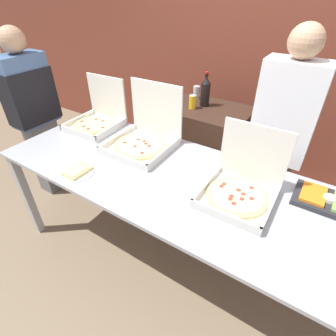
{
  "coord_description": "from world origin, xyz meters",
  "views": [
    {
      "loc": [
        0.76,
        -1.18,
        1.91
      ],
      "look_at": [
        0.0,
        0.0,
        0.92
      ],
      "focal_mm": 28.0,
      "sensor_mm": 36.0,
      "label": 1
    }
  ],
  "objects_px": {
    "veggie_tray": "(328,201)",
    "soda_can_colored": "(193,102)",
    "soda_bottle": "(205,91)",
    "pizza_box_far_right": "(241,186)",
    "pizza_box_far_left": "(97,118)",
    "paper_plate_front_right": "(78,172)",
    "person_server_vest": "(34,110)",
    "person_guest_cap": "(277,147)",
    "pizza_box_near_left": "(144,137)",
    "soda_can_silver": "(196,92)"
  },
  "relations": [
    {
      "from": "pizza_box_far_left",
      "to": "person_guest_cap",
      "type": "bearing_deg",
      "value": 12.84
    },
    {
      "from": "pizza_box_far_left",
      "to": "paper_plate_front_right",
      "type": "distance_m",
      "value": 0.72
    },
    {
      "from": "soda_can_colored",
      "to": "person_server_vest",
      "type": "distance_m",
      "value": 1.52
    },
    {
      "from": "soda_can_colored",
      "to": "person_server_vest",
      "type": "xyz_separation_m",
      "value": [
        -1.3,
        -0.78,
        -0.1
      ]
    },
    {
      "from": "pizza_box_far_right",
      "to": "veggie_tray",
      "type": "xyz_separation_m",
      "value": [
        0.45,
        0.21,
        -0.05
      ]
    },
    {
      "from": "pizza_box_far_right",
      "to": "person_server_vest",
      "type": "xyz_separation_m",
      "value": [
        -2.08,
        0.06,
        -0.02
      ]
    },
    {
      "from": "pizza_box_far_left",
      "to": "soda_bottle",
      "type": "xyz_separation_m",
      "value": [
        0.68,
        0.73,
        0.15
      ]
    },
    {
      "from": "pizza_box_near_left",
      "to": "soda_can_colored",
      "type": "height_order",
      "value": "pizza_box_near_left"
    },
    {
      "from": "veggie_tray",
      "to": "soda_can_silver",
      "type": "distance_m",
      "value": 1.6
    },
    {
      "from": "pizza_box_far_left",
      "to": "veggie_tray",
      "type": "xyz_separation_m",
      "value": [
        1.85,
        -0.02,
        -0.05
      ]
    },
    {
      "from": "pizza_box_far_right",
      "to": "paper_plate_front_right",
      "type": "distance_m",
      "value": 1.06
    },
    {
      "from": "soda_can_silver",
      "to": "person_server_vest",
      "type": "xyz_separation_m",
      "value": [
        -1.21,
        -1.03,
        -0.1
      ]
    },
    {
      "from": "soda_can_colored",
      "to": "person_guest_cap",
      "type": "height_order",
      "value": "person_guest_cap"
    },
    {
      "from": "veggie_tray",
      "to": "person_guest_cap",
      "type": "relative_size",
      "value": 0.22
    },
    {
      "from": "pizza_box_near_left",
      "to": "person_server_vest",
      "type": "distance_m",
      "value": 1.25
    },
    {
      "from": "person_server_vest",
      "to": "person_guest_cap",
      "type": "bearing_deg",
      "value": 104.87
    },
    {
      "from": "veggie_tray",
      "to": "person_server_vest",
      "type": "bearing_deg",
      "value": -176.72
    },
    {
      "from": "paper_plate_front_right",
      "to": "person_server_vest",
      "type": "height_order",
      "value": "person_server_vest"
    },
    {
      "from": "soda_can_colored",
      "to": "person_guest_cap",
      "type": "xyz_separation_m",
      "value": [
        0.83,
        -0.21,
        -0.11
      ]
    },
    {
      "from": "veggie_tray",
      "to": "person_server_vest",
      "type": "relative_size",
      "value": 0.23
    },
    {
      "from": "pizza_box_far_right",
      "to": "person_server_vest",
      "type": "distance_m",
      "value": 2.08
    },
    {
      "from": "paper_plate_front_right",
      "to": "person_guest_cap",
      "type": "xyz_separation_m",
      "value": [
        1.05,
        1.0,
        0.03
      ]
    },
    {
      "from": "pizza_box_far_left",
      "to": "soda_can_colored",
      "type": "xyz_separation_m",
      "value": [
        0.61,
        0.61,
        0.08
      ]
    },
    {
      "from": "soda_can_silver",
      "to": "veggie_tray",
      "type": "bearing_deg",
      "value": -33.63
    },
    {
      "from": "pizza_box_near_left",
      "to": "pizza_box_far_left",
      "type": "xyz_separation_m",
      "value": [
        -0.56,
        0.06,
        -0.01
      ]
    },
    {
      "from": "pizza_box_near_left",
      "to": "soda_bottle",
      "type": "distance_m",
      "value": 0.81
    },
    {
      "from": "soda_bottle",
      "to": "pizza_box_far_left",
      "type": "bearing_deg",
      "value": -132.74
    },
    {
      "from": "soda_bottle",
      "to": "soda_can_colored",
      "type": "xyz_separation_m",
      "value": [
        -0.06,
        -0.12,
        -0.07
      ]
    },
    {
      "from": "soda_can_colored",
      "to": "person_server_vest",
      "type": "bearing_deg",
      "value": -149.15
    },
    {
      "from": "paper_plate_front_right",
      "to": "soda_can_colored",
      "type": "xyz_separation_m",
      "value": [
        0.21,
        1.21,
        0.14
      ]
    },
    {
      "from": "veggie_tray",
      "to": "soda_can_colored",
      "type": "height_order",
      "value": "soda_can_colored"
    },
    {
      "from": "soda_can_silver",
      "to": "pizza_box_far_left",
      "type": "bearing_deg",
      "value": -121.09
    },
    {
      "from": "soda_bottle",
      "to": "soda_can_silver",
      "type": "bearing_deg",
      "value": 139.87
    },
    {
      "from": "person_server_vest",
      "to": "soda_can_colored",
      "type": "bearing_deg",
      "value": 120.85
    },
    {
      "from": "paper_plate_front_right",
      "to": "soda_can_silver",
      "type": "bearing_deg",
      "value": 85.32
    },
    {
      "from": "pizza_box_near_left",
      "to": "pizza_box_far_left",
      "type": "height_order",
      "value": "pizza_box_near_left"
    },
    {
      "from": "pizza_box_far_right",
      "to": "pizza_box_near_left",
      "type": "bearing_deg",
      "value": 168.03
    },
    {
      "from": "soda_bottle",
      "to": "soda_can_colored",
      "type": "bearing_deg",
      "value": -118.06
    },
    {
      "from": "pizza_box_far_right",
      "to": "paper_plate_front_right",
      "type": "xyz_separation_m",
      "value": [
        -0.99,
        -0.37,
        -0.06
      ]
    },
    {
      "from": "paper_plate_front_right",
      "to": "soda_can_colored",
      "type": "height_order",
      "value": "soda_can_colored"
    },
    {
      "from": "pizza_box_far_left",
      "to": "person_guest_cap",
      "type": "relative_size",
      "value": 0.25
    },
    {
      "from": "paper_plate_front_right",
      "to": "veggie_tray",
      "type": "relative_size",
      "value": 0.58
    },
    {
      "from": "pizza_box_far_left",
      "to": "veggie_tray",
      "type": "distance_m",
      "value": 1.85
    },
    {
      "from": "pizza_box_far_right",
      "to": "soda_can_silver",
      "type": "relative_size",
      "value": 3.39
    },
    {
      "from": "pizza_box_far_left",
      "to": "soda_can_colored",
      "type": "distance_m",
      "value": 0.87
    },
    {
      "from": "pizza_box_far_right",
      "to": "soda_can_silver",
      "type": "distance_m",
      "value": 1.4
    },
    {
      "from": "pizza_box_far_right",
      "to": "person_guest_cap",
      "type": "bearing_deg",
      "value": 84.52
    },
    {
      "from": "pizza_box_near_left",
      "to": "paper_plate_front_right",
      "type": "distance_m",
      "value": 0.56
    },
    {
      "from": "soda_bottle",
      "to": "pizza_box_far_right",
      "type": "bearing_deg",
      "value": -53.2
    },
    {
      "from": "pizza_box_near_left",
      "to": "soda_can_silver",
      "type": "height_order",
      "value": "pizza_box_near_left"
    }
  ]
}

